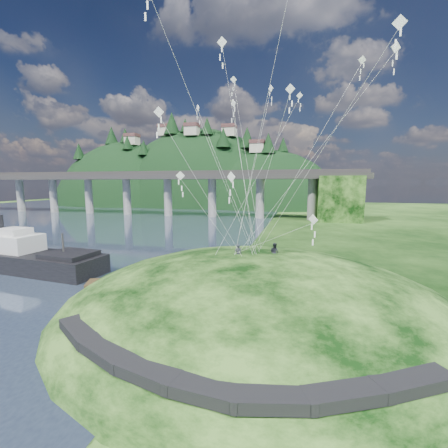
# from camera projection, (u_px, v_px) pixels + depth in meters

# --- Properties ---
(ground) EXTENTS (320.00, 320.00, 0.00)m
(ground) POSITION_uv_depth(u_px,v_px,m) (163.00, 311.00, 26.12)
(ground) COLOR black
(ground) RESTS_ON ground
(grass_hill) EXTENTS (36.00, 32.00, 13.00)m
(grass_hill) POSITION_uv_depth(u_px,v_px,m) (257.00, 327.00, 26.26)
(grass_hill) COLOR black
(grass_hill) RESTS_ON ground
(footpath) EXTENTS (22.29, 5.84, 0.83)m
(footpath) POSITION_uv_depth(u_px,v_px,m) (212.00, 369.00, 14.63)
(footpath) COLOR black
(footpath) RESTS_ON ground
(bridge) EXTENTS (160.00, 11.00, 15.00)m
(bridge) POSITION_uv_depth(u_px,v_px,m) (183.00, 187.00, 98.54)
(bridge) COLOR #2D2B2B
(bridge) RESTS_ON ground
(far_ridge) EXTENTS (153.00, 70.00, 94.50)m
(far_ridge) POSITION_uv_depth(u_px,v_px,m) (191.00, 219.00, 155.10)
(far_ridge) COLOR black
(far_ridge) RESTS_ON ground
(work_barge) EXTENTS (20.20, 7.03, 6.94)m
(work_barge) POSITION_uv_depth(u_px,v_px,m) (29.00, 257.00, 37.99)
(work_barge) COLOR black
(work_barge) RESTS_ON ground
(wooden_dock) EXTENTS (14.25, 7.94, 1.04)m
(wooden_dock) POSITION_uv_depth(u_px,v_px,m) (157.00, 280.00, 32.93)
(wooden_dock) COLOR #3B2B18
(wooden_dock) RESTS_ON ground
(kite_flyers) EXTENTS (3.88, 2.09, 1.75)m
(kite_flyers) POSITION_uv_depth(u_px,v_px,m) (264.00, 243.00, 26.33)
(kite_flyers) COLOR #242530
(kite_flyers) RESTS_ON ground
(kite_swarm) EXTENTS (17.89, 16.95, 20.41)m
(kite_swarm) POSITION_uv_depth(u_px,v_px,m) (260.00, 83.00, 23.79)
(kite_swarm) COLOR white
(kite_swarm) RESTS_ON ground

